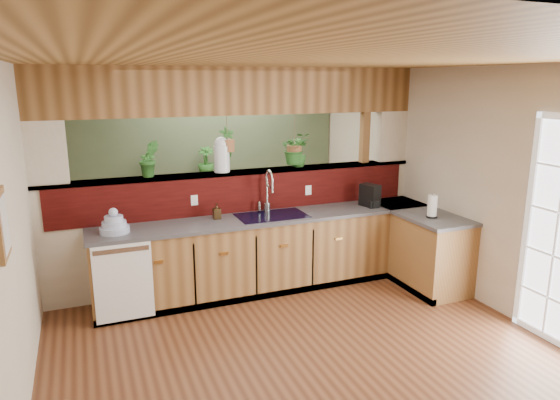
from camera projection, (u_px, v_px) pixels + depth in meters
name	position (u px, v px, depth m)	size (l,w,h in m)	color
ground	(283.00, 326.00, 5.09)	(4.60, 7.00, 0.01)	#562F1A
ceiling	(284.00, 63.00, 4.48)	(4.60, 7.00, 0.01)	brown
wall_back	(200.00, 154.00, 7.95)	(4.60, 0.02, 2.60)	beige
wall_left	(16.00, 229.00, 3.95)	(0.02, 7.00, 2.60)	beige
wall_right	(472.00, 185.00, 5.62)	(0.02, 7.00, 2.60)	beige
pass_through_partition	(244.00, 187.00, 6.04)	(4.60, 0.21, 2.60)	beige
pass_through_ledge	(241.00, 172.00, 5.99)	(4.60, 0.21, 0.04)	brown
header_beam	(240.00, 91.00, 5.77)	(4.60, 0.15, 0.55)	brown
sage_backwall	(201.00, 154.00, 7.93)	(4.55, 0.02, 2.55)	#4B5D3F
countertop	(320.00, 249.00, 6.07)	(4.14, 1.52, 0.90)	brown
dishwasher	(124.00, 282.00, 5.05)	(0.58, 0.03, 0.82)	white
navy_sink	(272.00, 222.00, 5.87)	(0.82, 0.50, 0.18)	black
framed_print	(2.00, 224.00, 3.18)	(0.04, 0.35, 0.45)	brown
faucet	(268.00, 189.00, 5.93)	(0.23, 0.23, 0.53)	#B7B7B2
dish_stack	(114.00, 225.00, 5.17)	(0.31, 0.31, 0.27)	#A6B1D6
soap_dispenser	(217.00, 211.00, 5.70)	(0.08, 0.08, 0.18)	#392814
coffee_maker	(370.00, 196.00, 6.25)	(0.15, 0.25, 0.28)	black
paper_towel	(432.00, 207.00, 5.75)	(0.13, 0.13, 0.28)	black
glass_jar	(222.00, 154.00, 5.85)	(0.19, 0.19, 0.42)	silver
ledge_plant_left	(149.00, 159.00, 5.55)	(0.23, 0.18, 0.41)	#22551D
ledge_plant_right	(298.00, 153.00, 6.22)	(0.20, 0.20, 0.35)	#22551D
hanging_plant_a	(227.00, 133.00, 5.82)	(0.21, 0.17, 0.47)	brown
hanging_plant_b	(294.00, 135.00, 6.14)	(0.39, 0.35, 0.55)	brown
shelving_console	(187.00, 208.00, 7.80)	(1.50, 0.40, 1.00)	black
shelf_plant_a	(148.00, 166.00, 7.43)	(0.22, 0.15, 0.41)	#22551D
shelf_plant_b	(206.00, 161.00, 7.75)	(0.25, 0.25, 0.45)	#22551D
floor_plant	(304.00, 225.00, 7.41)	(0.62, 0.54, 0.69)	#22551D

